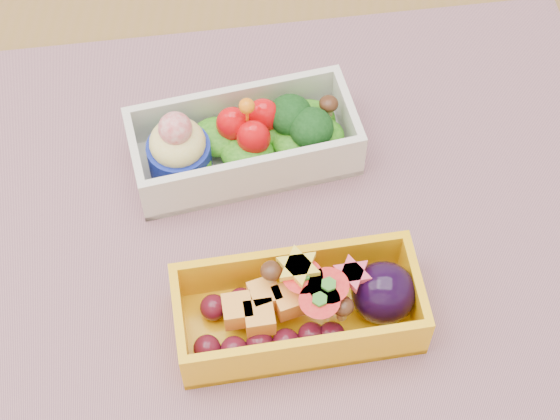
# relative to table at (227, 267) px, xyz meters

# --- Properties ---
(table) EXTENTS (1.20, 0.80, 0.75)m
(table) POSITION_rel_table_xyz_m (0.00, 0.00, 0.00)
(table) COLOR brown
(table) RESTS_ON ground
(placemat) EXTENTS (0.64, 0.54, 0.00)m
(placemat) POSITION_rel_table_xyz_m (0.04, -0.03, 0.10)
(placemat) COLOR #9A6A70
(placemat) RESTS_ON table
(bento_white) EXTENTS (0.18, 0.13, 0.07)m
(bento_white) POSITION_rel_table_xyz_m (0.01, 0.04, 0.13)
(bento_white) COLOR silver
(bento_white) RESTS_ON placemat
(bento_yellow) EXTENTS (0.18, 0.11, 0.06)m
(bento_yellow) POSITION_rel_table_xyz_m (0.07, -0.09, 0.13)
(bento_yellow) COLOR #F9AF0C
(bento_yellow) RESTS_ON placemat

